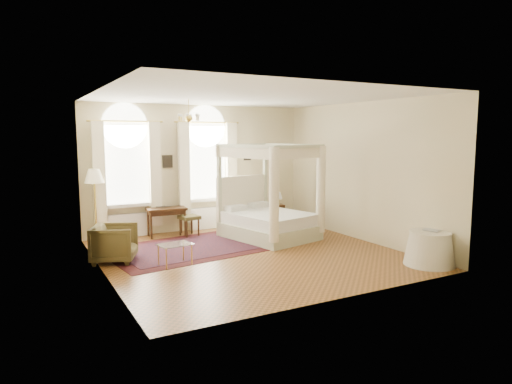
% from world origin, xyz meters
% --- Properties ---
extents(ground, '(6.00, 6.00, 0.00)m').
position_xyz_m(ground, '(0.00, 0.00, 0.00)').
color(ground, brown).
rests_on(ground, ground).
extents(room_walls, '(6.00, 6.00, 6.00)m').
position_xyz_m(room_walls, '(0.00, 0.00, 1.98)').
color(room_walls, beige).
rests_on(room_walls, ground).
extents(window_left, '(1.62, 0.27, 3.29)m').
position_xyz_m(window_left, '(-1.90, 2.87, 1.49)').
color(window_left, white).
rests_on(window_left, room_walls).
extents(window_right, '(1.62, 0.27, 3.29)m').
position_xyz_m(window_right, '(0.20, 2.87, 1.49)').
color(window_right, white).
rests_on(window_right, room_walls).
extents(chandelier, '(0.51, 0.45, 0.50)m').
position_xyz_m(chandelier, '(-0.90, 1.20, 2.91)').
color(chandelier, gold).
rests_on(chandelier, room_walls).
extents(wall_pictures, '(2.54, 0.03, 0.39)m').
position_xyz_m(wall_pictures, '(0.09, 2.97, 1.89)').
color(wall_pictures, black).
rests_on(wall_pictures, room_walls).
extents(canopy_bed, '(2.17, 2.46, 2.30)m').
position_xyz_m(canopy_bed, '(1.12, 1.16, 0.52)').
color(canopy_bed, '#B7BA97').
rests_on(canopy_bed, ground).
extents(nightstand, '(0.47, 0.44, 0.57)m').
position_xyz_m(nightstand, '(2.16, 2.57, 0.29)').
color(nightstand, '#341E0E').
rests_on(nightstand, ground).
extents(nightstand_lamp, '(0.25, 0.25, 0.36)m').
position_xyz_m(nightstand_lamp, '(2.17, 2.50, 0.81)').
color(nightstand_lamp, gold).
rests_on(nightstand_lamp, nightstand).
extents(writing_desk, '(0.99, 0.57, 0.72)m').
position_xyz_m(writing_desk, '(-1.04, 2.56, 0.62)').
color(writing_desk, '#341E0E').
rests_on(writing_desk, ground).
extents(laptop, '(0.41, 0.32, 0.03)m').
position_xyz_m(laptop, '(-1.09, 2.66, 0.74)').
color(laptop, black).
rests_on(laptop, writing_desk).
extents(stool, '(0.52, 0.52, 0.51)m').
position_xyz_m(stool, '(-0.52, 2.35, 0.43)').
color(stool, '#433C1C').
rests_on(stool, ground).
extents(armchair, '(1.08, 1.07, 0.75)m').
position_xyz_m(armchair, '(-2.66, 0.79, 0.38)').
color(armchair, '#483D1E').
rests_on(armchair, ground).
extents(coffee_table, '(0.67, 0.52, 0.42)m').
position_xyz_m(coffee_table, '(-1.68, -0.03, 0.38)').
color(coffee_table, white).
rests_on(coffee_table, ground).
extents(floor_lamp, '(0.45, 0.45, 1.74)m').
position_xyz_m(floor_lamp, '(-2.70, 2.70, 1.49)').
color(floor_lamp, gold).
rests_on(floor_lamp, ground).
extents(oriental_rug, '(3.69, 2.87, 0.01)m').
position_xyz_m(oriental_rug, '(-1.07, 1.09, 0.01)').
color(oriental_rug, '#461012').
rests_on(oriental_rug, ground).
extents(side_table, '(0.97, 0.97, 0.66)m').
position_xyz_m(side_table, '(2.70, -2.35, 0.33)').
color(side_table, white).
rests_on(side_table, ground).
extents(book, '(0.30, 0.34, 0.03)m').
position_xyz_m(book, '(2.66, -2.36, 0.68)').
color(book, black).
rests_on(book, side_table).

